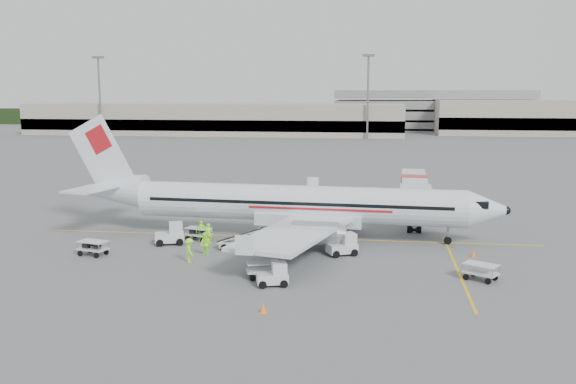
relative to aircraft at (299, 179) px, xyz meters
name	(u,v)px	position (x,y,z in m)	size (l,w,h in m)	color
ground	(285,238)	(-1.21, -0.17, -5.26)	(360.00, 360.00, 0.00)	#56595B
stripe_lead	(285,238)	(-1.21, -0.17, -5.26)	(44.00, 0.20, 0.01)	yellow
stripe_cross	(457,268)	(12.79, -8.17, -5.26)	(0.20, 20.00, 0.01)	yellow
terminal_west	(215,119)	(-41.21, 129.83, -0.76)	(110.00, 22.00, 9.00)	gray
parking_garage	(432,108)	(23.79, 159.83, 1.74)	(62.00, 24.00, 14.00)	slate
treeline	(356,118)	(-1.21, 174.83, -2.26)	(300.00, 3.00, 6.00)	black
mast_west	(100,97)	(-71.21, 117.83, 5.74)	(3.20, 1.20, 22.00)	slate
mast_center	(368,98)	(3.79, 117.83, 5.74)	(3.20, 1.20, 22.00)	slate
aircraft	(299,179)	(0.00, 0.00, 0.00)	(38.19, 29.93, 10.53)	white
jet_bridge	(414,198)	(10.50, 9.65, -3.03)	(3.19, 17.03, 4.47)	silver
belt_loader	(242,236)	(-4.02, -5.24, -4.02)	(4.61, 1.73, 2.50)	silver
tug_fore	(342,244)	(4.18, -5.61, -4.38)	(2.29, 1.31, 1.77)	silver
tug_mid	(272,274)	(0.01, -14.31, -4.46)	(2.08, 1.19, 1.61)	silver
tug_aft	(169,234)	(-10.57, -4.02, -4.33)	(2.43, 1.39, 1.88)	silver
cart_loaded_a	(198,234)	(-8.57, -2.17, -4.70)	(2.16, 1.27, 1.12)	silver
cart_loaded_b	(93,248)	(-15.40, -8.45, -4.67)	(2.28, 1.35, 1.19)	silver
cart_empty_a	(263,270)	(-0.93, -12.68, -4.68)	(2.25, 1.33, 1.18)	silver
cart_empty_b	(481,272)	(14.04, -11.08, -4.67)	(2.26, 1.34, 1.18)	silver
cone_nose	(473,253)	(14.46, -4.67, -4.95)	(0.38, 0.38, 0.62)	orange
cone_port	(311,203)	(-0.60, 16.20, -4.99)	(0.34, 0.34, 0.55)	orange
cone_stbd	(263,308)	(0.35, -19.69, -4.92)	(0.42, 0.42, 0.69)	orange
crew_a	(209,234)	(-7.33, -3.25, -4.40)	(0.63, 0.42, 1.73)	#95F724
crew_b	(205,244)	(-6.50, -7.38, -4.32)	(0.92, 0.72, 1.89)	#95F724
crew_c	(190,251)	(-7.17, -9.45, -4.32)	(1.22, 0.70, 1.89)	#95F724
crew_d	(201,231)	(-8.22, -2.41, -4.36)	(1.06, 0.44, 1.80)	#95F724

